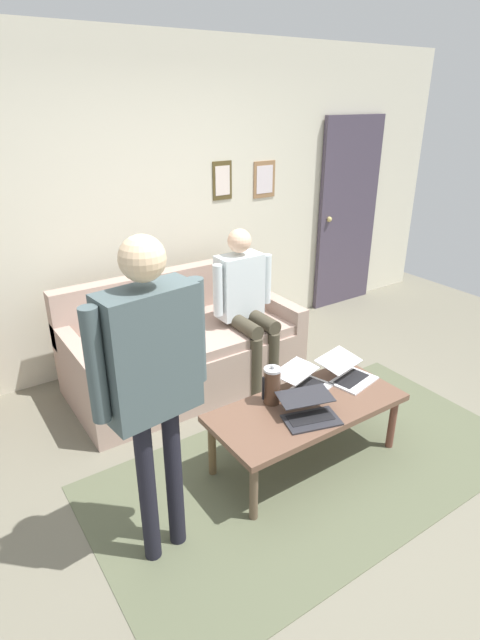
{
  "coord_description": "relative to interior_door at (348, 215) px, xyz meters",
  "views": [
    {
      "loc": [
        1.72,
        1.79,
        2.22
      ],
      "look_at": [
        -0.05,
        -0.83,
        0.8
      ],
      "focal_mm": 28.07,
      "sensor_mm": 36.0,
      "label": 1
    }
  ],
  "objects": [
    {
      "name": "ground_plane",
      "position": [
        2.35,
        2.11,
        -1.02
      ],
      "size": [
        7.68,
        7.68,
        0.0
      ],
      "primitive_type": "plane",
      "color": "#6D6959"
    },
    {
      "name": "area_rug",
      "position": [
        2.22,
        2.03,
        -1.02
      ],
      "size": [
        2.84,
        1.48,
        0.01
      ],
      "primitive_type": "cube",
      "color": "#535841",
      "rests_on": "ground_plane"
    },
    {
      "name": "back_wall",
      "position": [
        2.35,
        -0.09,
        0.33
      ],
      "size": [
        7.04,
        0.11,
        2.7
      ],
      "color": "beige",
      "rests_on": "ground_plane"
    },
    {
      "name": "interior_door",
      "position": [
        0.0,
        0.0,
        0.0
      ],
      "size": [
        0.82,
        0.09,
        2.05
      ],
      "color": "#463D4D",
      "rests_on": "ground_plane"
    },
    {
      "name": "couch",
      "position": [
        2.41,
        0.59,
        -0.72
      ],
      "size": [
        1.84,
        0.94,
        0.88
      ],
      "color": "tan",
      "rests_on": "ground_plane"
    },
    {
      "name": "coffee_table",
      "position": [
        2.22,
        1.93,
        -0.64
      ],
      "size": [
        1.27,
        0.57,
        0.43
      ],
      "color": "brown",
      "rests_on": "ground_plane"
    },
    {
      "name": "laptop_left",
      "position": [
        1.78,
        1.84,
        -0.55
      ],
      "size": [
        0.37,
        0.4,
        0.14
      ],
      "color": "silver",
      "rests_on": "coffee_table"
    },
    {
      "name": "laptop_center",
      "position": [
        2.3,
        2.04,
        -0.55
      ],
      "size": [
        0.4,
        0.38,
        0.12
      ],
      "color": "#28282D",
      "rests_on": "coffee_table"
    },
    {
      "name": "laptop_right",
      "position": [
        2.11,
        1.76,
        -0.55
      ],
      "size": [
        0.39,
        0.39,
        0.12
      ],
      "color": "silver",
      "rests_on": "coffee_table"
    },
    {
      "name": "french_press",
      "position": [
        2.39,
        1.78,
        -0.47
      ],
      "size": [
        0.13,
        0.11,
        0.27
      ],
      "color": "#4C3323",
      "rests_on": "coffee_table"
    },
    {
      "name": "person_standing",
      "position": [
        3.3,
        2.06,
        0.07
      ],
      "size": [
        0.6,
        0.24,
        1.71
      ],
      "color": "black",
      "rests_on": "ground_plane"
    },
    {
      "name": "person_seated",
      "position": [
        1.93,
        0.81,
        -0.3
      ],
      "size": [
        0.55,
        0.51,
        1.28
      ],
      "color": "#423C2E",
      "rests_on": "ground_plane"
    }
  ]
}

